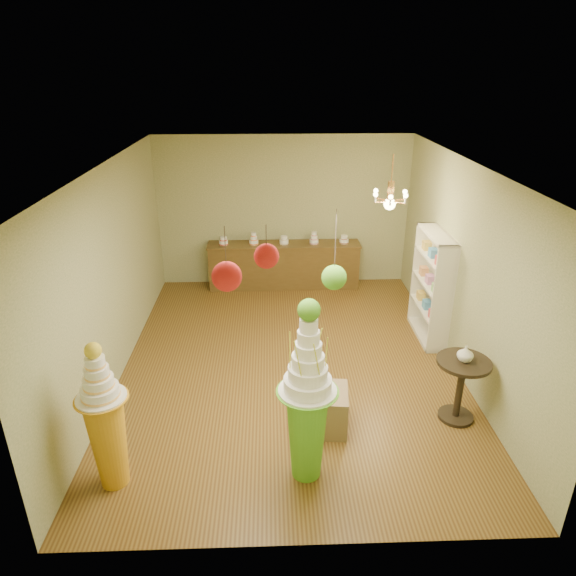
{
  "coord_description": "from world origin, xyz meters",
  "views": [
    {
      "loc": [
        -0.27,
        -6.74,
        4.23
      ],
      "look_at": [
        -0.03,
        0.0,
        1.26
      ],
      "focal_mm": 32.0,
      "sensor_mm": 36.0,
      "label": 1
    }
  ],
  "objects_px": {
    "pedestal_orange": "(107,430)",
    "round_table": "(461,382)",
    "sideboard": "(284,264)",
    "pedestal_green": "(307,411)"
  },
  "relations": [
    {
      "from": "pedestal_orange",
      "to": "round_table",
      "type": "distance_m",
      "value": 4.22
    },
    {
      "from": "pedestal_orange",
      "to": "sideboard",
      "type": "bearing_deg",
      "value": 69.33
    },
    {
      "from": "pedestal_orange",
      "to": "sideboard",
      "type": "relative_size",
      "value": 0.58
    },
    {
      "from": "sideboard",
      "to": "round_table",
      "type": "distance_m",
      "value": 4.85
    },
    {
      "from": "pedestal_green",
      "to": "pedestal_orange",
      "type": "relative_size",
      "value": 1.23
    },
    {
      "from": "pedestal_green",
      "to": "pedestal_orange",
      "type": "distance_m",
      "value": 2.11
    },
    {
      "from": "sideboard",
      "to": "pedestal_green",
      "type": "bearing_deg",
      "value": -88.99
    },
    {
      "from": "pedestal_orange",
      "to": "round_table",
      "type": "relative_size",
      "value": 2.04
    },
    {
      "from": "pedestal_green",
      "to": "sideboard",
      "type": "xyz_separation_m",
      "value": [
        -0.09,
        5.28,
        -0.37
      ]
    },
    {
      "from": "pedestal_green",
      "to": "round_table",
      "type": "distance_m",
      "value": 2.22
    }
  ]
}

